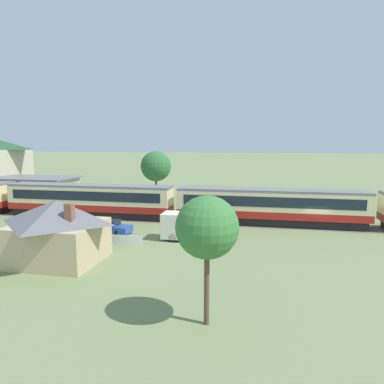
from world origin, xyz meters
name	(u,v)px	position (x,y,z in m)	size (l,w,h in m)	color
ground_plane	(315,229)	(0.00, 0.00, 0.00)	(600.00, 600.00, 0.00)	#707F51
passenger_train	(177,202)	(-15.36, 1.07, 2.22)	(86.26, 3.13, 4.00)	#AD1E19
railway_track	(240,223)	(-7.99, 1.07, 0.01)	(139.98, 3.60, 0.04)	#665B51
station_building	(32,188)	(-41.91, 11.08, 1.86)	(13.95, 8.93, 3.67)	#BCB293
cottage_grey_roof	(58,230)	(-20.93, -14.43, 2.48)	(6.72, 6.01, 4.78)	tan
parked_car_blue	(108,227)	(-20.86, -5.93, 0.64)	(4.84, 2.16, 1.37)	#284CA8
delivery_truck_red	(191,227)	(-12.11, -6.77, 1.30)	(5.73, 2.15, 2.56)	#B2281E
yard_tree_0	(156,166)	(-22.45, 15.53, 5.36)	(4.88, 4.88, 7.82)	brown
yard_tree_2	(207,228)	(-8.35, -21.35, 4.97)	(3.11, 3.11, 6.56)	brown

